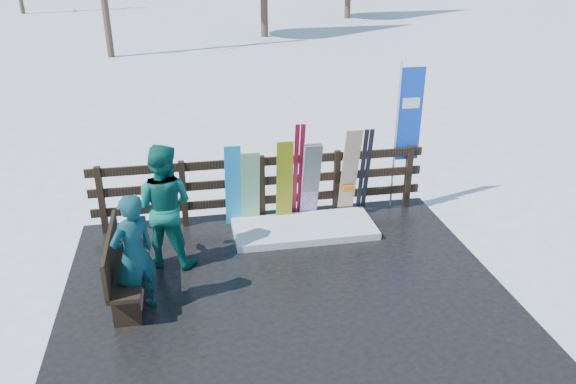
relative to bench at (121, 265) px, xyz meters
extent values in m
plane|color=white|center=(2.14, -0.21, -0.60)|extent=(700.00, 700.00, 0.00)
cube|color=black|center=(2.14, -0.21, -0.56)|extent=(6.00, 5.00, 0.08)
cube|color=black|center=(-0.46, 1.99, 0.06)|extent=(0.10, 0.10, 1.15)
cube|color=black|center=(0.84, 1.99, 0.06)|extent=(0.10, 0.10, 1.15)
cube|color=black|center=(2.14, 1.99, 0.06)|extent=(0.10, 0.10, 1.15)
cube|color=black|center=(3.44, 1.99, 0.06)|extent=(0.10, 0.10, 1.15)
cube|color=black|center=(4.74, 1.99, 0.06)|extent=(0.10, 0.10, 1.15)
cube|color=black|center=(2.14, 1.99, -0.17)|extent=(5.60, 0.05, 0.14)
cube|color=black|center=(2.14, 1.99, 0.18)|extent=(5.60, 0.05, 0.14)
cube|color=black|center=(2.14, 1.99, 0.53)|extent=(5.60, 0.05, 0.14)
cube|color=white|center=(2.75, 1.39, -0.46)|extent=(2.31, 1.00, 0.12)
cube|color=black|center=(0.07, 0.00, -0.07)|extent=(0.40, 1.50, 0.06)
cube|color=black|center=(0.07, -0.60, -0.29)|extent=(0.34, 0.06, 0.45)
cube|color=black|center=(0.07, 0.60, -0.29)|extent=(0.34, 0.06, 0.45)
cube|color=black|center=(-0.11, 0.00, 0.20)|extent=(0.05, 1.50, 0.50)
cube|color=#27B8F6|center=(1.64, 1.77, 0.23)|extent=(0.26, 0.31, 1.49)
cube|color=white|center=(1.93, 1.77, 0.16)|extent=(0.30, 0.28, 1.35)
cube|color=#F9FF0C|center=(2.49, 1.77, 0.23)|extent=(0.27, 0.19, 1.48)
cube|color=white|center=(2.92, 1.77, 0.21)|extent=(0.28, 0.36, 1.46)
cube|color=black|center=(2.94, 1.77, 0.19)|extent=(0.29, 0.38, 1.42)
cube|color=silver|center=(3.59, 1.77, 0.31)|extent=(0.28, 0.41, 1.64)
cube|color=maroon|center=(2.69, 1.84, 0.36)|extent=(0.07, 0.33, 1.75)
cube|color=maroon|center=(2.78, 1.84, 0.36)|extent=(0.07, 0.33, 1.75)
cube|color=black|center=(3.84, 1.84, 0.28)|extent=(0.08, 0.29, 1.60)
cube|color=black|center=(3.93, 1.84, 0.28)|extent=(0.08, 0.29, 1.60)
cylinder|color=silver|center=(4.47, 2.04, 0.78)|extent=(0.04, 0.04, 2.60)
cube|color=blue|center=(4.69, 2.04, 1.18)|extent=(0.42, 0.02, 1.60)
imported|color=#10534B|center=(0.21, -0.29, 0.30)|extent=(0.71, 0.67, 1.64)
imported|color=#0C5B4E|center=(0.57, 0.85, 0.41)|extent=(1.08, 0.96, 1.85)
camera|label=1|loc=(0.98, -6.56, 3.90)|focal=35.00mm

